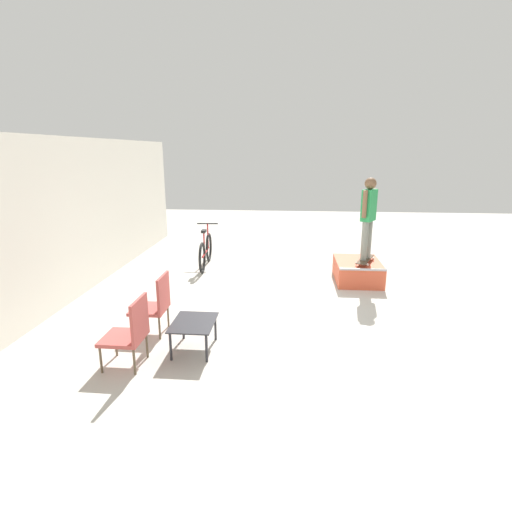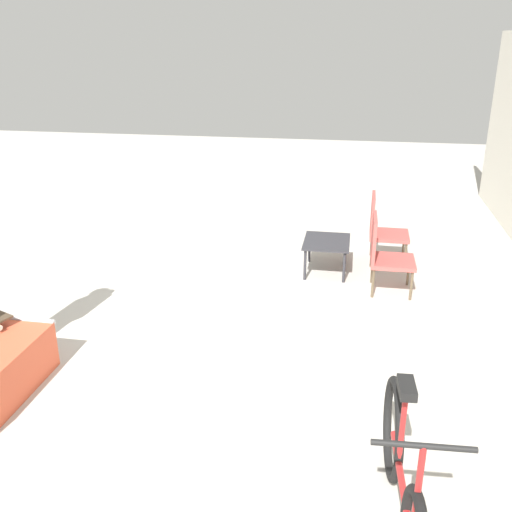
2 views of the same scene
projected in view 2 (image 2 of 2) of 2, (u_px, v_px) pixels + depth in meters
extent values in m
plane|color=#B7B2A8|center=(178.00, 317.00, 6.31)|extent=(24.00, 24.00, 0.00)
cylinder|color=#B7B7BC|center=(8.00, 318.00, 5.31)|extent=(0.05, 0.94, 0.05)
cube|color=#2D2D33|center=(327.00, 242.00, 7.38)|extent=(0.75, 0.59, 0.02)
cylinder|color=#2D2D33|center=(309.00, 247.00, 7.79)|extent=(0.04, 0.04, 0.41)
cylinder|color=#2D2D33|center=(305.00, 265.00, 7.20)|extent=(0.04, 0.04, 0.41)
cylinder|color=#2D2D33|center=(346.00, 250.00, 7.71)|extent=(0.04, 0.04, 0.41)
cylinder|color=#2D2D33|center=(344.00, 267.00, 7.12)|extent=(0.04, 0.04, 0.41)
cylinder|color=brown|center=(405.00, 256.00, 7.54)|extent=(0.03, 0.03, 0.36)
cylinder|color=brown|center=(404.00, 245.00, 7.95)|extent=(0.03, 0.03, 0.36)
cylinder|color=brown|center=(372.00, 254.00, 7.62)|extent=(0.03, 0.03, 0.36)
cylinder|color=brown|center=(371.00, 243.00, 8.02)|extent=(0.03, 0.03, 0.36)
cube|color=#B74C47|center=(389.00, 235.00, 7.71)|extent=(0.53, 0.53, 0.05)
cube|color=#B74C47|center=(373.00, 214.00, 7.65)|extent=(0.52, 0.05, 0.52)
cylinder|color=brown|center=(411.00, 286.00, 6.64)|extent=(0.03, 0.03, 0.36)
cylinder|color=brown|center=(408.00, 271.00, 7.05)|extent=(0.03, 0.03, 0.36)
cylinder|color=brown|center=(373.00, 283.00, 6.71)|extent=(0.03, 0.03, 0.36)
cylinder|color=brown|center=(372.00, 269.00, 7.12)|extent=(0.03, 0.03, 0.36)
cube|color=#B74C47|center=(393.00, 261.00, 6.81)|extent=(0.52, 0.52, 0.05)
cube|color=#B74C47|center=(374.00, 238.00, 6.74)|extent=(0.52, 0.04, 0.52)
torus|color=black|center=(393.00, 428.00, 3.94)|extent=(0.72, 0.10, 0.72)
cylinder|color=#AD2323|center=(402.00, 484.00, 3.45)|extent=(0.95, 0.10, 0.04)
cylinder|color=#AD2323|center=(402.00, 428.00, 3.53)|extent=(0.04, 0.04, 0.53)
cube|color=black|center=(407.00, 388.00, 3.43)|extent=(0.23, 0.11, 0.06)
cylinder|color=#AD2323|center=(417.00, 495.00, 2.95)|extent=(0.04, 0.04, 0.63)
cylinder|color=black|center=(424.00, 446.00, 2.84)|extent=(0.06, 0.52, 0.03)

